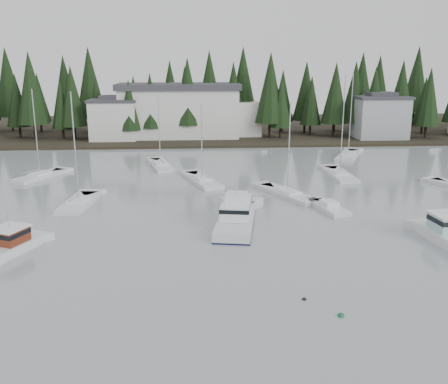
{
  "coord_description": "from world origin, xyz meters",
  "views": [
    {
      "loc": [
        -2.35,
        -22.29,
        16.0
      ],
      "look_at": [
        0.89,
        28.55,
        2.5
      ],
      "focal_mm": 40.0,
      "sensor_mm": 36.0,
      "label": 1
    }
  ],
  "objects_px": {
    "sailboat_1": "(160,166)",
    "sailboat_7": "(340,176)",
    "house_east_a": "(380,116)",
    "cabin_cruiser_center": "(236,218)",
    "sailboat_11": "(287,195)",
    "sailboat_4": "(348,156)",
    "sailboat_10": "(79,204)",
    "house_west": "(114,119)",
    "harbor_inn": "(189,111)",
    "sailboat_9": "(202,182)",
    "runabout_1": "(329,209)",
    "sailboat_8": "(40,177)"
  },
  "relations": [
    {
      "from": "sailboat_8",
      "to": "sailboat_10",
      "type": "height_order",
      "value": "sailboat_10"
    },
    {
      "from": "harbor_inn",
      "to": "sailboat_10",
      "type": "height_order",
      "value": "sailboat_10"
    },
    {
      "from": "cabin_cruiser_center",
      "to": "sailboat_1",
      "type": "distance_m",
      "value": 30.22
    },
    {
      "from": "sailboat_4",
      "to": "sailboat_7",
      "type": "relative_size",
      "value": 0.99
    },
    {
      "from": "sailboat_1",
      "to": "sailboat_8",
      "type": "distance_m",
      "value": 17.65
    },
    {
      "from": "house_east_a",
      "to": "sailboat_7",
      "type": "bearing_deg",
      "value": -118.44
    },
    {
      "from": "sailboat_11",
      "to": "house_east_a",
      "type": "bearing_deg",
      "value": -58.71
    },
    {
      "from": "house_east_a",
      "to": "harbor_inn",
      "type": "relative_size",
      "value": 0.36
    },
    {
      "from": "house_west",
      "to": "sailboat_11",
      "type": "relative_size",
      "value": 0.81
    },
    {
      "from": "sailboat_8",
      "to": "runabout_1",
      "type": "distance_m",
      "value": 40.53
    },
    {
      "from": "sailboat_8",
      "to": "sailboat_10",
      "type": "bearing_deg",
      "value": -121.76
    },
    {
      "from": "house_east_a",
      "to": "sailboat_11",
      "type": "relative_size",
      "value": 0.9
    },
    {
      "from": "house_east_a",
      "to": "sailboat_11",
      "type": "height_order",
      "value": "sailboat_11"
    },
    {
      "from": "cabin_cruiser_center",
      "to": "sailboat_10",
      "type": "relative_size",
      "value": 0.87
    },
    {
      "from": "harbor_inn",
      "to": "sailboat_4",
      "type": "bearing_deg",
      "value": -38.92
    },
    {
      "from": "harbor_inn",
      "to": "sailboat_8",
      "type": "distance_m",
      "value": 41.07
    },
    {
      "from": "house_west",
      "to": "sailboat_8",
      "type": "xyz_separation_m",
      "value": [
        -5.82,
        -31.57,
        -4.58
      ]
    },
    {
      "from": "sailboat_1",
      "to": "sailboat_7",
      "type": "relative_size",
      "value": 0.78
    },
    {
      "from": "harbor_inn",
      "to": "cabin_cruiser_center",
      "type": "distance_m",
      "value": 57.69
    },
    {
      "from": "house_east_a",
      "to": "cabin_cruiser_center",
      "type": "height_order",
      "value": "house_east_a"
    },
    {
      "from": "house_west",
      "to": "sailboat_11",
      "type": "height_order",
      "value": "sailboat_11"
    },
    {
      "from": "harbor_inn",
      "to": "sailboat_10",
      "type": "distance_m",
      "value": 50.92
    },
    {
      "from": "cabin_cruiser_center",
      "to": "sailboat_4",
      "type": "distance_m",
      "value": 41.79
    },
    {
      "from": "cabin_cruiser_center",
      "to": "sailboat_4",
      "type": "xyz_separation_m",
      "value": [
        22.38,
        35.29,
        -0.64
      ]
    },
    {
      "from": "sailboat_9",
      "to": "runabout_1",
      "type": "xyz_separation_m",
      "value": [
        13.69,
        -13.88,
        0.08
      ]
    },
    {
      "from": "sailboat_8",
      "to": "runabout_1",
      "type": "xyz_separation_m",
      "value": [
        36.37,
        -17.88,
        0.06
      ]
    },
    {
      "from": "house_east_a",
      "to": "harbor_inn",
      "type": "distance_m",
      "value": 39.21
    },
    {
      "from": "house_west",
      "to": "sailboat_4",
      "type": "xyz_separation_m",
      "value": [
        42.26,
        -18.63,
        -4.58
      ]
    },
    {
      "from": "house_west",
      "to": "cabin_cruiser_center",
      "type": "xyz_separation_m",
      "value": [
        19.88,
        -53.92,
        -3.94
      ]
    },
    {
      "from": "sailboat_10",
      "to": "sailboat_7",
      "type": "bearing_deg",
      "value": -64.29
    },
    {
      "from": "sailboat_7",
      "to": "sailboat_1",
      "type": "bearing_deg",
      "value": 71.57
    },
    {
      "from": "sailboat_4",
      "to": "house_east_a",
      "type": "bearing_deg",
      "value": -7.18
    },
    {
      "from": "house_east_a",
      "to": "sailboat_4",
      "type": "height_order",
      "value": "sailboat_4"
    },
    {
      "from": "sailboat_1",
      "to": "sailboat_11",
      "type": "bearing_deg",
      "value": -151.66
    },
    {
      "from": "sailboat_7",
      "to": "cabin_cruiser_center",
      "type": "bearing_deg",
      "value": 140.23
    },
    {
      "from": "sailboat_7",
      "to": "sailboat_8",
      "type": "xyz_separation_m",
      "value": [
        -42.29,
        1.77,
        -0.01
      ]
    },
    {
      "from": "sailboat_8",
      "to": "sailboat_9",
      "type": "distance_m",
      "value": 23.03
    },
    {
      "from": "sailboat_1",
      "to": "runabout_1",
      "type": "relative_size",
      "value": 1.78
    },
    {
      "from": "sailboat_4",
      "to": "sailboat_11",
      "type": "relative_size",
      "value": 1.23
    },
    {
      "from": "sailboat_9",
      "to": "runabout_1",
      "type": "height_order",
      "value": "sailboat_9"
    },
    {
      "from": "sailboat_10",
      "to": "sailboat_11",
      "type": "xyz_separation_m",
      "value": [
        24.49,
        2.38,
        -0.01
      ]
    },
    {
      "from": "cabin_cruiser_center",
      "to": "house_east_a",
      "type": "bearing_deg",
      "value": -23.18
    },
    {
      "from": "sailboat_1",
      "to": "sailboat_9",
      "type": "height_order",
      "value": "sailboat_1"
    },
    {
      "from": "runabout_1",
      "to": "sailboat_7",
      "type": "bearing_deg",
      "value": -34.2
    },
    {
      "from": "house_east_a",
      "to": "sailboat_7",
      "type": "relative_size",
      "value": 0.72
    },
    {
      "from": "house_west",
      "to": "sailboat_1",
      "type": "relative_size",
      "value": 0.83
    },
    {
      "from": "sailboat_10",
      "to": "runabout_1",
      "type": "height_order",
      "value": "sailboat_10"
    },
    {
      "from": "sailboat_1",
      "to": "sailboat_10",
      "type": "distance_m",
      "value": 22.05
    },
    {
      "from": "house_west",
      "to": "sailboat_7",
      "type": "xyz_separation_m",
      "value": [
        36.48,
        -33.35,
        -4.57
      ]
    },
    {
      "from": "house_west",
      "to": "sailboat_9",
      "type": "distance_m",
      "value": 39.64
    }
  ]
}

